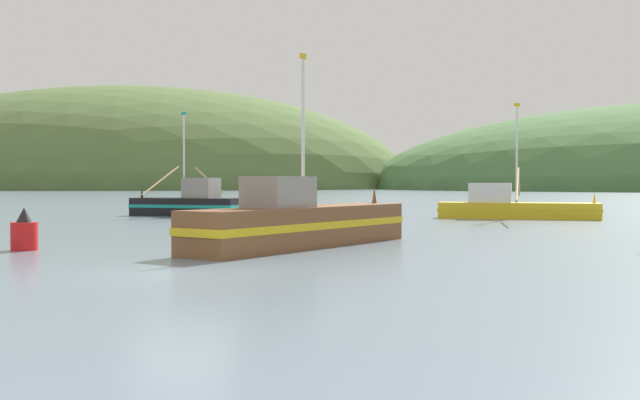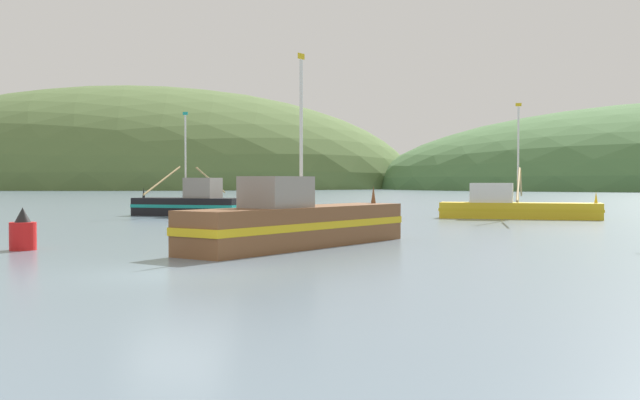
{
  "view_description": "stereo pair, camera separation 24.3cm",
  "coord_description": "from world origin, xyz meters",
  "px_view_note": "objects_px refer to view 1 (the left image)",
  "views": [
    {
      "loc": [
        6.88,
        -17.55,
        2.29
      ],
      "look_at": [
        0.11,
        17.89,
        1.4
      ],
      "focal_mm": 42.37,
      "sensor_mm": 36.0,
      "label": 1
    },
    {
      "loc": [
        7.12,
        -17.5,
        2.29
      ],
      "look_at": [
        0.11,
        17.89,
        1.4
      ],
      "focal_mm": 42.37,
      "sensor_mm": 36.0,
      "label": 2
    }
  ],
  "objects_px": {
    "fishing_boat_black": "(189,203)",
    "channel_buoy": "(24,233)",
    "fishing_boat_yellow": "(513,207)",
    "fishing_boat_brown": "(300,223)"
  },
  "relations": [
    {
      "from": "fishing_boat_black",
      "to": "channel_buoy",
      "type": "height_order",
      "value": "fishing_boat_black"
    },
    {
      "from": "fishing_boat_yellow",
      "to": "channel_buoy",
      "type": "distance_m",
      "value": 30.42
    },
    {
      "from": "fishing_boat_brown",
      "to": "channel_buoy",
      "type": "xyz_separation_m",
      "value": [
        -8.77,
        -2.9,
        -0.26
      ]
    },
    {
      "from": "fishing_boat_yellow",
      "to": "fishing_boat_brown",
      "type": "bearing_deg",
      "value": -106.73
    },
    {
      "from": "fishing_boat_yellow",
      "to": "channel_buoy",
      "type": "bearing_deg",
      "value": -120.28
    },
    {
      "from": "fishing_boat_brown",
      "to": "fishing_boat_black",
      "type": "bearing_deg",
      "value": 53.89
    },
    {
      "from": "fishing_boat_black",
      "to": "fishing_boat_brown",
      "type": "distance_m",
      "value": 25.2
    },
    {
      "from": "channel_buoy",
      "to": "fishing_boat_black",
      "type": "bearing_deg",
      "value": 98.21
    },
    {
      "from": "fishing_boat_black",
      "to": "channel_buoy",
      "type": "bearing_deg",
      "value": 105.39
    },
    {
      "from": "fishing_boat_yellow",
      "to": "channel_buoy",
      "type": "height_order",
      "value": "fishing_boat_yellow"
    }
  ]
}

